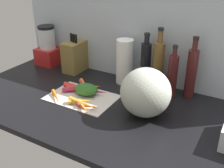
% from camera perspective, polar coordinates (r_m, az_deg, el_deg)
% --- Properties ---
extents(ground_plane, '(1.70, 0.80, 0.03)m').
position_cam_1_polar(ground_plane, '(1.43, -0.43, -5.14)').
color(ground_plane, black).
extents(wall_back, '(1.70, 0.03, 0.60)m').
position_cam_1_polar(wall_back, '(1.63, 6.49, 10.64)').
color(wall_back, '#ADB7C1').
rests_on(wall_back, ground_plane).
extents(cutting_board, '(0.37, 0.25, 0.01)m').
position_cam_1_polar(cutting_board, '(1.51, -6.35, -2.76)').
color(cutting_board, beige).
rests_on(cutting_board, ground_plane).
extents(carrot_0, '(0.14, 0.10, 0.02)m').
position_cam_1_polar(carrot_0, '(1.56, -7.67, -1.16)').
color(carrot_0, '#B2264C').
rests_on(carrot_0, cutting_board).
extents(carrot_1, '(0.18, 0.04, 0.03)m').
position_cam_1_polar(carrot_1, '(1.41, -5.99, -4.14)').
color(carrot_1, orange).
rests_on(carrot_1, cutting_board).
extents(carrot_2, '(0.10, 0.09, 0.02)m').
position_cam_1_polar(carrot_2, '(1.61, -6.06, -0.14)').
color(carrot_2, red).
rests_on(carrot_2, cutting_board).
extents(carrot_3, '(0.12, 0.10, 0.02)m').
position_cam_1_polar(carrot_3, '(1.44, -6.47, -3.52)').
color(carrot_3, orange).
rests_on(carrot_3, cutting_board).
extents(carrot_4, '(0.10, 0.11, 0.03)m').
position_cam_1_polar(carrot_4, '(1.57, -4.49, -0.70)').
color(carrot_4, orange).
rests_on(carrot_4, cutting_board).
extents(carrot_5, '(0.18, 0.06, 0.03)m').
position_cam_1_polar(carrot_5, '(1.59, -7.15, -0.52)').
color(carrot_5, red).
rests_on(carrot_5, cutting_board).
extents(carrot_6, '(0.15, 0.08, 0.03)m').
position_cam_1_polar(carrot_6, '(1.52, -3.70, -1.55)').
color(carrot_6, '#B2264C').
rests_on(carrot_6, cutting_board).
extents(carrot_7, '(0.12, 0.10, 0.03)m').
position_cam_1_polar(carrot_7, '(1.38, -6.04, -4.84)').
color(carrot_7, orange).
rests_on(carrot_7, cutting_board).
extents(carrot_8, '(0.13, 0.10, 0.02)m').
position_cam_1_polar(carrot_8, '(1.51, -11.63, -2.59)').
color(carrot_8, orange).
rests_on(carrot_8, cutting_board).
extents(carrot_9, '(0.12, 0.05, 0.02)m').
position_cam_1_polar(carrot_9, '(1.39, -4.94, -4.62)').
color(carrot_9, red).
rests_on(carrot_9, cutting_board).
extents(carrot_10, '(0.16, 0.14, 0.03)m').
position_cam_1_polar(carrot_10, '(1.58, -6.30, -0.57)').
color(carrot_10, red).
rests_on(carrot_10, cutting_board).
extents(carrot_11, '(0.12, 0.10, 0.02)m').
position_cam_1_polar(carrot_11, '(1.62, -5.79, -0.08)').
color(carrot_11, orange).
rests_on(carrot_11, cutting_board).
extents(carrot_greens_pile, '(0.14, 0.11, 0.06)m').
position_cam_1_polar(carrot_greens_pile, '(1.52, -5.43, -1.10)').
color(carrot_greens_pile, '#2D6023').
rests_on(carrot_greens_pile, cutting_board).
extents(winter_squash, '(0.25, 0.24, 0.24)m').
position_cam_1_polar(winter_squash, '(1.31, 7.04, -1.76)').
color(winter_squash, '#B2B7A8').
rests_on(winter_squash, ground_plane).
extents(knife_block, '(0.10, 0.17, 0.26)m').
position_cam_1_polar(knife_block, '(1.83, -7.71, 5.76)').
color(knife_block, olive).
rests_on(knife_block, ground_plane).
extents(blender_appliance, '(0.15, 0.15, 0.27)m').
position_cam_1_polar(blender_appliance, '(1.98, -13.24, 7.35)').
color(blender_appliance, red).
rests_on(blender_appliance, ground_plane).
extents(paper_towel_roll, '(0.10, 0.10, 0.27)m').
position_cam_1_polar(paper_towel_roll, '(1.63, 2.65, 4.70)').
color(paper_towel_roll, white).
rests_on(paper_towel_roll, ground_plane).
extents(bottle_0, '(0.06, 0.06, 0.33)m').
position_cam_1_polar(bottle_0, '(1.58, 7.01, 4.07)').
color(bottle_0, black).
rests_on(bottle_0, ground_plane).
extents(bottle_1, '(0.07, 0.07, 0.37)m').
position_cam_1_polar(bottle_1, '(1.55, 9.62, 3.82)').
color(bottle_1, brown).
rests_on(bottle_1, ground_plane).
extents(bottle_2, '(0.05, 0.05, 0.29)m').
position_cam_1_polar(bottle_2, '(1.51, 12.52, 1.81)').
color(bottle_2, '#471919').
rests_on(bottle_2, ground_plane).
extents(bottle_3, '(0.06, 0.06, 0.34)m').
position_cam_1_polar(bottle_3, '(1.52, 16.28, 2.37)').
color(bottle_3, '#471919').
rests_on(bottle_3, ground_plane).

